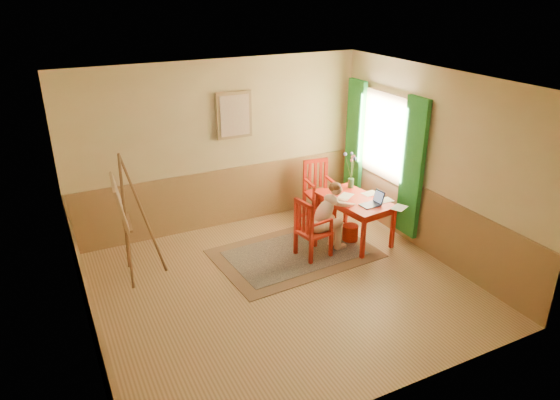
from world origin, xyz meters
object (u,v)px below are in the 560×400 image
table (355,204)px  chair_left (311,229)px  chair_back (319,190)px  figure (328,215)px  easel (123,207)px  laptop (373,202)px

table → chair_left: chair_left is taller
table → chair_back: bearing=94.1°
table → figure: (-0.60, -0.15, -0.01)m
table → chair_left: (-0.91, -0.19, -0.15)m
chair_back → easel: easel is taller
chair_left → chair_back: chair_back is taller
chair_back → laptop: chair_back is taller
chair_back → figure: figure is taller
chair_left → chair_back: bearing=55.2°
table → figure: bearing=-165.8°
figure → easel: size_ratio=0.61×
figure → laptop: size_ratio=3.11×
chair_back → chair_left: bearing=-124.8°
laptop → figure: bearing=166.9°
easel → figure: bearing=-11.6°
chair_left → laptop: bearing=-7.2°
table → laptop: size_ratio=3.55×
chair_left → laptop: size_ratio=2.63×
chair_left → easel: size_ratio=0.51×
figure → laptop: 0.74m
laptop → easel: size_ratio=0.20×
table → figure: 0.62m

